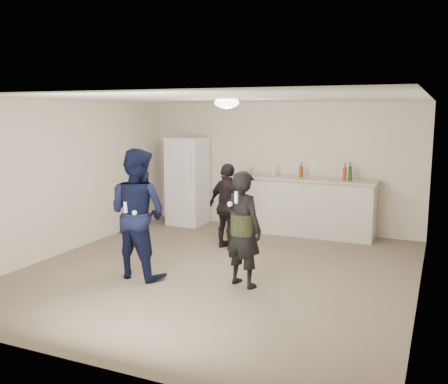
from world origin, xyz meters
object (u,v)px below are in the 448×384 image
at_px(counter, 304,207).
at_px(man, 138,213).
at_px(spectator, 228,206).
at_px(fridge, 188,181).
at_px(woman, 243,229).
at_px(shaker, 251,171).

bearing_deg(counter, man, -114.39).
relative_size(counter, spectator, 1.77).
distance_m(fridge, spectator, 2.09).
xyz_separation_m(counter, man, (-1.51, -3.34, 0.39)).
relative_size(man, woman, 1.17).
height_order(counter, fridge, fridge).
xyz_separation_m(man, woman, (1.50, 0.23, -0.13)).
distance_m(counter, woman, 3.11).
bearing_deg(counter, woman, -90.18).
height_order(fridge, man, man).
distance_m(man, woman, 1.53).
xyz_separation_m(counter, woman, (-0.01, -3.10, 0.26)).
height_order(counter, woman, woman).
bearing_deg(woman, fridge, -31.70).
relative_size(shaker, man, 0.09).
relative_size(shaker, spectator, 0.12).
bearing_deg(shaker, spectator, -85.25).
distance_m(counter, spectator, 1.77).
distance_m(fridge, man, 3.40).
bearing_deg(fridge, spectator, -43.10).
xyz_separation_m(shaker, man, (-0.46, -3.26, -0.26)).
relative_size(fridge, shaker, 10.59).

